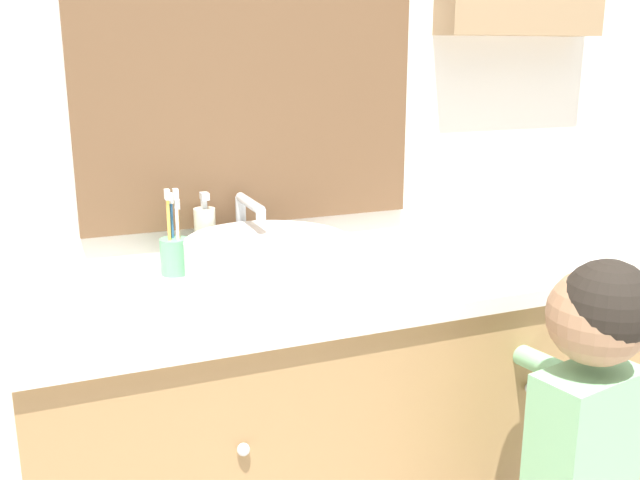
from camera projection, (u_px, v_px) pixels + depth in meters
wall_back at (311, 48)px, 1.70m from camera, size 3.20×0.18×2.50m
vanity_counter at (348, 435)px, 1.67m from camera, size 1.42×0.50×0.80m
sink_basin at (268, 260)px, 1.50m from camera, size 0.34×0.39×0.16m
toothbrush_holder at (174, 251)px, 1.56m from camera, size 0.06×0.06×0.19m
soap_dispenser at (205, 235)px, 1.63m from camera, size 0.05×0.05×0.17m
child_figure at (584, 442)px, 1.32m from camera, size 0.22×0.46×0.93m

